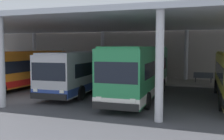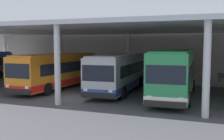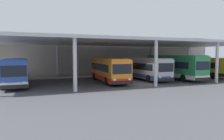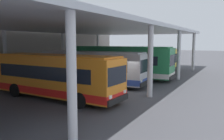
{
  "view_description": "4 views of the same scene",
  "coord_description": "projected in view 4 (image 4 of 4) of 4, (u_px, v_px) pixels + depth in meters",
  "views": [
    {
      "loc": [
        11.39,
        -15.04,
        3.57
      ],
      "look_at": [
        4.34,
        4.59,
        1.74
      ],
      "focal_mm": 43.06,
      "sensor_mm": 36.0,
      "label": 1
    },
    {
      "loc": [
        9.49,
        -17.83,
        3.93
      ],
      "look_at": [
        2.11,
        2.16,
        1.98
      ],
      "focal_mm": 43.37,
      "sensor_mm": 36.0,
      "label": 2
    },
    {
      "loc": [
        -13.02,
        -22.64,
        3.61
      ],
      "look_at": [
        -2.62,
        4.7,
        1.47
      ],
      "focal_mm": 33.03,
      "sensor_mm": 36.0,
      "label": 3
    },
    {
      "loc": [
        -16.49,
        -8.2,
        4.09
      ],
      "look_at": [
        2.69,
        2.15,
        1.47
      ],
      "focal_mm": 37.76,
      "sensor_mm": 36.0,
      "label": 4
    }
  ],
  "objects": [
    {
      "name": "bus_far_bay",
      "position": [
        122.0,
        62.0,
        26.08
      ],
      "size": [
        2.92,
        11.39,
        3.57
      ],
      "color": "#28844C",
      "rests_on": "ground"
    },
    {
      "name": "bus_middle_bay",
      "position": [
        92.0,
        68.0,
        22.28
      ],
      "size": [
        3.05,
        10.63,
        3.17
      ],
      "color": "#B7B7BC",
      "rests_on": "ground"
    },
    {
      "name": "trash_bin",
      "position": [
        64.0,
        68.0,
        30.42
      ],
      "size": [
        0.52,
        0.52,
        0.98
      ],
      "color": "#236638",
      "rests_on": "platform_kerb"
    },
    {
      "name": "canopy_shelter",
      "position": [
        64.0,
        28.0,
        20.72
      ],
      "size": [
        40.0,
        17.0,
        5.55
      ],
      "color": "silver",
      "rests_on": "ground"
    },
    {
      "name": "ground_plane",
      "position": [
        120.0,
        93.0,
        18.76
      ],
      "size": [
        200.0,
        200.0,
        0.0
      ],
      "primitive_type": "plane",
      "color": "#47474C"
    },
    {
      "name": "bus_second_bay",
      "position": [
        55.0,
        76.0,
        16.98
      ],
      "size": [
        3.03,
        10.63,
        3.17
      ],
      "color": "orange",
      "rests_on": "ground"
    },
    {
      "name": "bench_waiting",
      "position": [
        80.0,
        66.0,
        33.87
      ],
      "size": [
        1.8,
        0.45,
        0.92
      ],
      "color": "#4C515B",
      "rests_on": "platform_kerb"
    },
    {
      "name": "platform_kerb",
      "position": [
        18.0,
        81.0,
        24.29
      ],
      "size": [
        42.0,
        4.5,
        0.18
      ],
      "primitive_type": "cube",
      "color": "#A39E93",
      "rests_on": "ground"
    },
    {
      "name": "bus_departing",
      "position": [
        137.0,
        60.0,
        32.06
      ],
      "size": [
        2.87,
        10.58,
        3.17
      ],
      "color": "yellow",
      "rests_on": "ground"
    }
  ]
}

